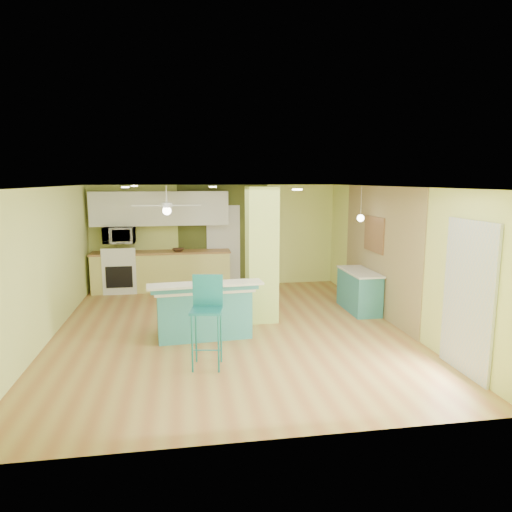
% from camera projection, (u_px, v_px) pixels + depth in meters
% --- Properties ---
extents(floor, '(6.00, 7.00, 0.01)m').
position_uv_depth(floor, '(230.00, 330.00, 8.05)').
color(floor, '#A16838').
rests_on(floor, ground).
extents(ceiling, '(6.00, 7.00, 0.01)m').
position_uv_depth(ceiling, '(229.00, 187.00, 7.64)').
color(ceiling, white).
rests_on(ceiling, wall_back).
extents(wall_back, '(6.00, 0.01, 2.50)m').
position_uv_depth(wall_back, '(215.00, 236.00, 11.26)').
color(wall_back, '#D9E57B').
rests_on(wall_back, floor).
extents(wall_front, '(6.00, 0.01, 2.50)m').
position_uv_depth(wall_front, '(266.00, 322.00, 4.43)').
color(wall_front, '#D9E57B').
rests_on(wall_front, floor).
extents(wall_left, '(0.01, 7.00, 2.50)m').
position_uv_depth(wall_left, '(45.00, 265.00, 7.37)').
color(wall_left, '#D9E57B').
rests_on(wall_left, floor).
extents(wall_right, '(0.01, 7.00, 2.50)m').
position_uv_depth(wall_right, '(393.00, 256.00, 8.31)').
color(wall_right, '#D9E57B').
rests_on(wall_right, floor).
extents(wood_panel, '(0.02, 3.40, 2.50)m').
position_uv_depth(wood_panel, '(379.00, 251.00, 8.89)').
color(wood_panel, '#8A754E').
rests_on(wood_panel, floor).
extents(olive_accent, '(2.20, 0.02, 2.50)m').
position_uv_depth(olive_accent, '(223.00, 236.00, 11.27)').
color(olive_accent, '#454C1E').
rests_on(olive_accent, floor).
extents(interior_door, '(0.82, 0.05, 2.00)m').
position_uv_depth(interior_door, '(223.00, 246.00, 11.28)').
color(interior_door, silver).
rests_on(interior_door, floor).
extents(french_door, '(0.04, 1.08, 2.10)m').
position_uv_depth(french_door, '(468.00, 298.00, 6.10)').
color(french_door, silver).
rests_on(french_door, floor).
extents(column, '(0.55, 0.55, 2.50)m').
position_uv_depth(column, '(262.00, 255.00, 8.43)').
color(column, '#B2CB5E').
rests_on(column, floor).
extents(kitchen_run, '(3.25, 0.63, 0.94)m').
position_uv_depth(kitchen_run, '(162.00, 271.00, 10.88)').
color(kitchen_run, '#DCD773').
rests_on(kitchen_run, floor).
extents(stove, '(0.76, 0.66, 1.08)m').
position_uv_depth(stove, '(121.00, 273.00, 10.73)').
color(stove, white).
rests_on(stove, floor).
extents(upper_cabinets, '(3.20, 0.34, 0.80)m').
position_uv_depth(upper_cabinets, '(160.00, 208.00, 10.76)').
color(upper_cabinets, white).
rests_on(upper_cabinets, wall_back).
extents(microwave, '(0.70, 0.48, 0.39)m').
position_uv_depth(microwave, '(119.00, 235.00, 10.59)').
color(microwave, white).
rests_on(microwave, wall_back).
extents(ceiling_fan, '(1.41, 1.41, 0.61)m').
position_uv_depth(ceiling_fan, '(167.00, 206.00, 9.48)').
color(ceiling_fan, white).
rests_on(ceiling_fan, ceiling).
extents(pendant_lamp, '(0.14, 0.14, 0.69)m').
position_uv_depth(pendant_lamp, '(361.00, 218.00, 8.88)').
color(pendant_lamp, silver).
rests_on(pendant_lamp, ceiling).
extents(wall_decor, '(0.03, 0.90, 0.70)m').
position_uv_depth(wall_decor, '(374.00, 234.00, 9.04)').
color(wall_decor, brown).
rests_on(wall_decor, wood_panel).
extents(peninsula, '(1.87, 1.10, 0.98)m').
position_uv_depth(peninsula, '(204.00, 309.00, 7.70)').
color(peninsula, teal).
rests_on(peninsula, floor).
extents(bar_stool, '(0.50, 0.50, 1.30)m').
position_uv_depth(bar_stool, '(207.00, 306.00, 6.40)').
color(bar_stool, teal).
rests_on(bar_stool, floor).
extents(side_counter, '(0.54, 1.27, 0.82)m').
position_uv_depth(side_counter, '(359.00, 291.00, 9.19)').
color(side_counter, teal).
rests_on(side_counter, floor).
extents(fruit_bowl, '(0.33, 0.33, 0.07)m').
position_uv_depth(fruit_bowl, '(178.00, 250.00, 10.80)').
color(fruit_bowl, '#3B2418').
rests_on(fruit_bowl, kitchen_run).
extents(canister, '(0.14, 0.14, 0.17)m').
position_uv_depth(canister, '(208.00, 281.00, 7.64)').
color(canister, gold).
rests_on(canister, peninsula).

